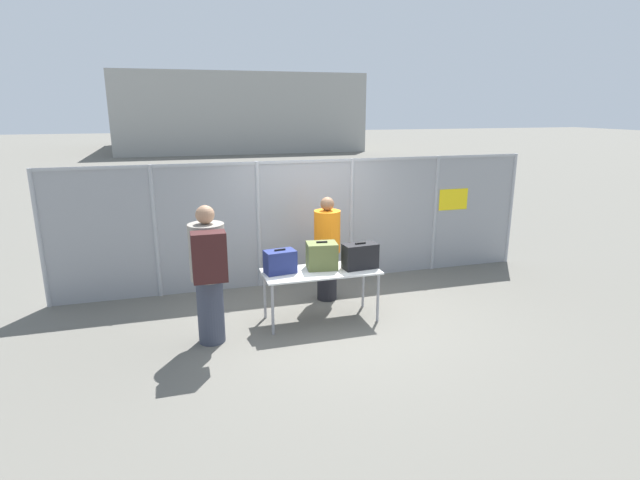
% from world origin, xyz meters
% --- Properties ---
extents(ground_plane, '(120.00, 120.00, 0.00)m').
position_xyz_m(ground_plane, '(0.00, 0.00, 0.00)').
color(ground_plane, '#605E56').
extents(fence_section, '(8.46, 0.07, 2.17)m').
position_xyz_m(fence_section, '(0.02, 1.61, 1.14)').
color(fence_section, '#9EA0A5').
rests_on(fence_section, ground_plane).
extents(inspection_table, '(1.67, 0.71, 0.76)m').
position_xyz_m(inspection_table, '(-0.23, -0.07, 0.69)').
color(inspection_table, silver).
rests_on(inspection_table, ground_plane).
extents(suitcase_navy, '(0.46, 0.32, 0.35)m').
position_xyz_m(suitcase_navy, '(-0.81, 0.01, 0.92)').
color(suitcase_navy, navy).
rests_on(suitcase_navy, inspection_table).
extents(suitcase_olive, '(0.47, 0.38, 0.41)m').
position_xyz_m(suitcase_olive, '(-0.19, 0.02, 0.95)').
color(suitcase_olive, '#566033').
rests_on(suitcase_olive, inspection_table).
extents(suitcase_black, '(0.52, 0.29, 0.39)m').
position_xyz_m(suitcase_black, '(0.35, -0.13, 0.94)').
color(suitcase_black, black).
rests_on(suitcase_black, inspection_table).
extents(traveler_hooded, '(0.46, 0.71, 1.85)m').
position_xyz_m(traveler_hooded, '(-1.83, -0.40, 1.02)').
color(traveler_hooded, '#383D4C').
rests_on(traveler_hooded, ground_plane).
extents(security_worker_near, '(0.42, 0.42, 1.69)m').
position_xyz_m(security_worker_near, '(0.10, 0.69, 0.87)').
color(security_worker_near, black).
rests_on(security_worker_near, ground_plane).
extents(utility_trailer, '(3.44, 2.33, 0.73)m').
position_xyz_m(utility_trailer, '(1.19, 3.33, 0.43)').
color(utility_trailer, white).
rests_on(utility_trailer, ground_plane).
extents(distant_hangar, '(16.75, 13.56, 5.31)m').
position_xyz_m(distant_hangar, '(2.73, 33.71, 2.66)').
color(distant_hangar, '#999993').
rests_on(distant_hangar, ground_plane).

